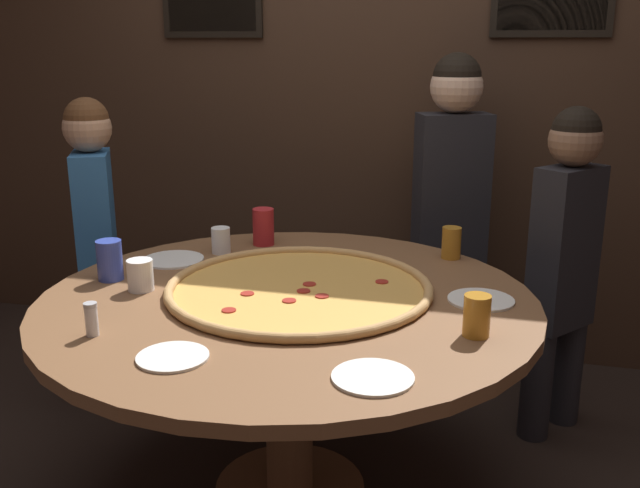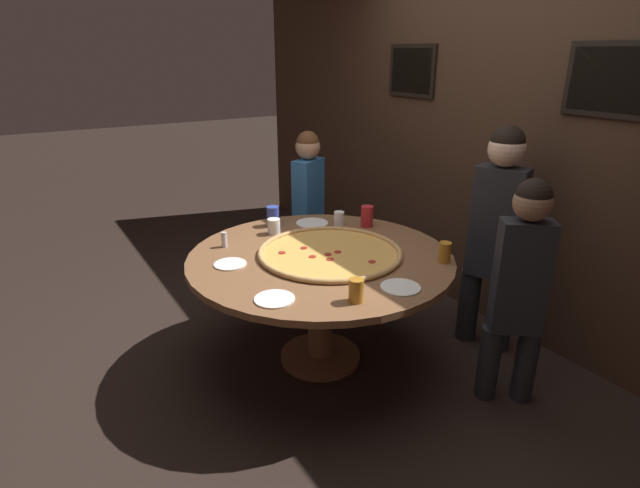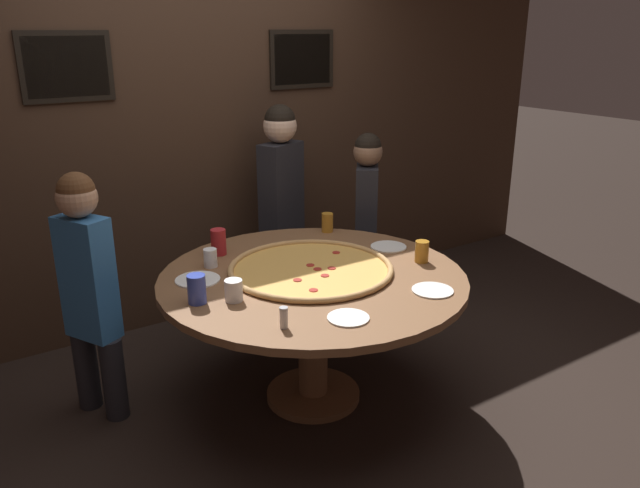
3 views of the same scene
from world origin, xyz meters
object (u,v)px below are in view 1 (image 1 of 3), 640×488
at_px(white_plate_left_side, 173,357).
at_px(drink_cup_by_shaker, 110,260).
at_px(drink_cup_far_right, 140,275).
at_px(white_plate_near_front, 173,260).
at_px(diner_side_right, 450,203).
at_px(dining_table, 288,333).
at_px(giant_pizza, 299,288).
at_px(drink_cup_centre_back, 477,316).
at_px(diner_far_right, 97,233).
at_px(diner_side_left, 564,255).
at_px(drink_cup_beside_pizza, 263,227).
at_px(white_plate_right_side, 481,300).
at_px(condiment_shaker, 91,319).
at_px(white_plate_far_back, 373,377).
at_px(drink_cup_near_left, 221,240).
at_px(drink_cup_front_edge, 451,243).

bearing_deg(white_plate_left_side, drink_cup_by_shaker, 132.81).
bearing_deg(drink_cup_far_right, white_plate_near_front, 97.74).
bearing_deg(diner_side_right, white_plate_left_side, 47.71).
distance_m(dining_table, giant_pizza, 0.15).
xyz_separation_m(drink_cup_centre_back, diner_far_right, (-1.62, 0.69, -0.05)).
bearing_deg(diner_side_left, diner_far_right, -46.34).
bearing_deg(white_plate_near_front, drink_cup_by_shaker, -113.16).
height_order(drink_cup_centre_back, diner_side_left, diner_side_left).
relative_size(drink_cup_beside_pizza, white_plate_right_side, 0.71).
height_order(white_plate_near_front, diner_far_right, diner_far_right).
height_order(drink_cup_by_shaker, diner_far_right, diner_far_right).
xyz_separation_m(drink_cup_beside_pizza, condiment_shaker, (-0.16, -1.00, -0.03)).
bearing_deg(drink_cup_beside_pizza, white_plate_far_back, -58.58).
bearing_deg(drink_cup_near_left, white_plate_right_side, -16.08).
relative_size(giant_pizza, condiment_shaker, 9.08).
bearing_deg(drink_cup_beside_pizza, drink_cup_centre_back, -39.67).
xyz_separation_m(drink_cup_far_right, drink_cup_centre_back, (1.09, -0.11, 0.01)).
relative_size(drink_cup_far_right, drink_cup_centre_back, 0.87).
distance_m(white_plate_right_side, diner_side_left, 0.65).
xyz_separation_m(white_plate_far_back, white_plate_right_side, (0.23, 0.62, 0.00)).
bearing_deg(drink_cup_centre_back, white_plate_left_side, -155.00).
relative_size(dining_table, drink_cup_by_shaker, 11.54).
distance_m(giant_pizza, white_plate_far_back, 0.66).
relative_size(drink_cup_beside_pizza, drink_cup_front_edge, 1.23).
distance_m(giant_pizza, drink_cup_by_shaker, 0.67).
height_order(drink_cup_front_edge, condiment_shaker, drink_cup_front_edge).
bearing_deg(diner_far_right, drink_cup_near_left, -127.68).
bearing_deg(diner_side_right, drink_cup_near_left, 16.15).
bearing_deg(white_plate_far_back, drink_cup_far_right, 153.01).
height_order(dining_table, white_plate_right_side, white_plate_right_side).
relative_size(drink_cup_centre_back, white_plate_far_back, 0.58).
distance_m(giant_pizza, drink_cup_front_edge, 0.68).
xyz_separation_m(drink_cup_front_edge, drink_cup_near_left, (-0.87, -0.16, -0.01)).
relative_size(dining_table, condiment_shaker, 16.60).
bearing_deg(white_plate_far_back, drink_cup_front_edge, 84.64).
bearing_deg(white_plate_right_side, condiment_shaker, -151.86).
xyz_separation_m(white_plate_near_front, diner_side_left, (1.43, 0.44, -0.00)).
bearing_deg(giant_pizza, drink_cup_beside_pizza, 120.53).
distance_m(giant_pizza, diner_side_right, 1.08).
bearing_deg(diner_far_right, drink_cup_beside_pizza, -114.05).
height_order(condiment_shaker, diner_far_right, diner_far_right).
bearing_deg(white_plate_far_back, dining_table, 126.62).
relative_size(white_plate_near_front, white_plate_left_side, 1.21).
relative_size(condiment_shaker, diner_far_right, 0.07).
xyz_separation_m(drink_cup_far_right, drink_cup_near_left, (0.09, 0.47, -0.00)).
height_order(drink_cup_far_right, white_plate_right_side, drink_cup_far_right).
height_order(giant_pizza, white_plate_near_front, giant_pizza).
relative_size(giant_pizza, drink_cup_beside_pizza, 5.94).
relative_size(drink_cup_beside_pizza, diner_side_right, 0.10).
xyz_separation_m(giant_pizza, drink_cup_centre_back, (0.58, -0.22, 0.05)).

